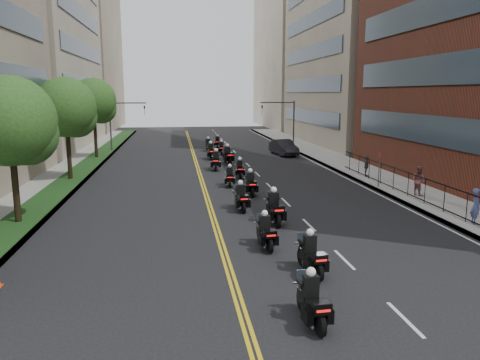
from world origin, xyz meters
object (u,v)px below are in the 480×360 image
object	(u,v)px
motorcycle_8	(216,161)
parked_sedan	(284,147)
pedestrian_a	(476,206)
pedestrian_c	(366,166)
motorcycle_12	(208,146)
motorcycle_6	(230,177)
motorcycle_2	(265,233)
motorcycle_3	(274,209)
motorcycle_11	(221,149)
pedestrian_b	(419,181)
motorcycle_1	(311,256)
motorcycle_0	(312,302)
motorcycle_5	(251,185)
motorcycle_10	(211,152)
motorcycle_7	(240,170)
motorcycle_13	(217,143)
motorcycle_4	(241,199)
motorcycle_9	(228,156)

from	to	relation	value
motorcycle_8	parked_sedan	distance (m)	11.82
pedestrian_a	pedestrian_c	bearing A→B (deg)	12.24
motorcycle_12	motorcycle_6	bearing A→B (deg)	-96.56
motorcycle_2	motorcycle_3	size ratio (longest dim) A/B	0.87
motorcycle_3	motorcycle_11	size ratio (longest dim) A/B	1.18
motorcycle_6	pedestrian_b	xyz separation A→B (m)	(11.36, -5.20, 0.46)
motorcycle_1	motorcycle_0	bearing A→B (deg)	-112.07
motorcycle_1	pedestrian_c	world-z (taller)	pedestrian_c
pedestrian_b	motorcycle_5	bearing A→B (deg)	61.41
motorcycle_10	motorcycle_12	size ratio (longest dim) A/B	1.11
motorcycle_5	motorcycle_8	bearing A→B (deg)	98.23
motorcycle_2	parked_sedan	xyz separation A→B (m)	(7.63, 29.47, 0.17)
motorcycle_11	motorcycle_8	bearing A→B (deg)	-95.13
motorcycle_1	motorcycle_6	bearing A→B (deg)	87.49
motorcycle_3	motorcycle_7	xyz separation A→B (m)	(0.06, 13.18, -0.12)
motorcycle_3	pedestrian_c	size ratio (longest dim) A/B	1.58
motorcycle_1	motorcycle_12	distance (m)	36.77
motorcycle_5	motorcycle_1	bearing A→B (deg)	-89.05
motorcycle_8	motorcycle_13	world-z (taller)	motorcycle_8
motorcycle_5	motorcycle_13	distance (m)	26.58
motorcycle_0	motorcycle_10	size ratio (longest dim) A/B	0.90
motorcycle_0	motorcycle_4	size ratio (longest dim) A/B	0.97
motorcycle_7	motorcycle_0	bearing A→B (deg)	-89.00
pedestrian_b	motorcycle_0	bearing A→B (deg)	126.05
motorcycle_12	motorcycle_13	bearing A→B (deg)	62.23
motorcycle_1	parked_sedan	bearing A→B (deg)	72.54
pedestrian_b	motorcycle_8	bearing A→B (deg)	26.50
motorcycle_4	pedestrian_a	distance (m)	11.99
motorcycle_2	motorcycle_6	bearing A→B (deg)	85.07
motorcycle_0	pedestrian_a	world-z (taller)	pedestrian_a
pedestrian_b	motorcycle_4	bearing A→B (deg)	81.66
motorcycle_10	parked_sedan	size ratio (longest dim) A/B	0.50
motorcycle_13	motorcycle_6	bearing A→B (deg)	-86.79
motorcycle_12	motorcycle_4	bearing A→B (deg)	-97.00
motorcycle_6	motorcycle_5	bearing A→B (deg)	-66.56
pedestrian_b	motorcycle_11	bearing A→B (deg)	7.67
motorcycle_12	pedestrian_c	xyz separation A→B (m)	(10.87, -18.53, 0.30)
motorcycle_7	motorcycle_9	size ratio (longest dim) A/B	0.84
motorcycle_3	motorcycle_13	bearing A→B (deg)	88.29
motorcycle_10	motorcycle_8	bearing A→B (deg)	-92.66
pedestrian_a	motorcycle_8	bearing A→B (deg)	42.67
motorcycle_8	pedestrian_c	bearing A→B (deg)	-20.16
motorcycle_9	pedestrian_b	xyz separation A→B (m)	(10.34, -15.79, 0.34)
motorcycle_6	pedestrian_a	world-z (taller)	pedestrian_a
motorcycle_1	motorcycle_9	distance (m)	27.20
motorcycle_13	parked_sedan	size ratio (longest dim) A/B	0.44
motorcycle_4	parked_sedan	xyz separation A→B (m)	(7.76, 22.89, 0.15)
pedestrian_b	pedestrian_c	bearing A→B (deg)	-12.04
pedestrian_b	motorcycle_9	bearing A→B (deg)	16.32
motorcycle_9	pedestrian_a	distance (m)	24.40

